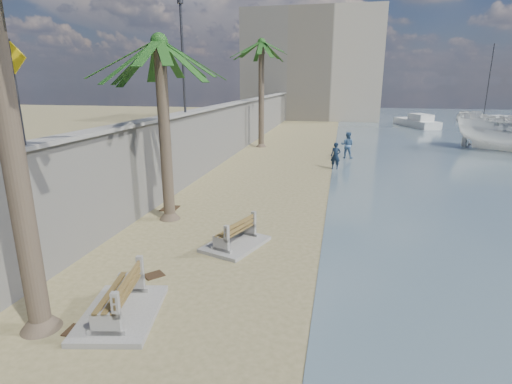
{
  "coord_description": "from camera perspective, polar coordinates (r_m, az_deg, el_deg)",
  "views": [
    {
      "loc": [
        2.41,
        -6.65,
        5.11
      ],
      "look_at": [
        -0.5,
        7.0,
        1.2
      ],
      "focal_mm": 28.0,
      "sensor_mm": 36.0,
      "label": 1
    }
  ],
  "objects": [
    {
      "name": "end_building",
      "position": [
        58.84,
        8.11,
        17.33
      ],
      "size": [
        18.0,
        12.0,
        14.0
      ],
      "primitive_type": "cube",
      "color": "#B7AA93",
      "rests_on": "ground_plane"
    },
    {
      "name": "person_a",
      "position": [
        24.17,
        11.32,
        5.35
      ],
      "size": [
        0.73,
        0.56,
        1.84
      ],
      "primitive_type": "imported",
      "rotation": [
        0.0,
        0.0,
        -0.18
      ],
      "color": "#122033",
      "rests_on": "ground_plane"
    },
    {
      "name": "debris_b",
      "position": [
        9.66,
        -24.03,
        -17.66
      ],
      "size": [
        0.55,
        0.45,
        0.03
      ],
      "primitive_type": "cube",
      "rotation": [
        0.0,
        0.0,
        3.17
      ],
      "color": "#382616",
      "rests_on": "ground_plane"
    },
    {
      "name": "ground_plane",
      "position": [
        8.72,
        -6.83,
        -20.32
      ],
      "size": [
        140.0,
        140.0,
        0.0
      ],
      "primitive_type": "plane",
      "color": "#8E8157"
    },
    {
      "name": "wall_cap",
      "position": [
        27.76,
        -3.98,
        12.39
      ],
      "size": [
        0.8,
        70.0,
        0.12
      ],
      "primitive_type": "cube",
      "color": "gray",
      "rests_on": "seawall"
    },
    {
      "name": "yacht_far",
      "position": [
        49.97,
        21.88,
        9.07
      ],
      "size": [
        4.33,
        7.54,
        1.5
      ],
      "primitive_type": null,
      "rotation": [
        0.0,
        0.0,
        1.91
      ],
      "color": "silver",
      "rests_on": "bay_water"
    },
    {
      "name": "streetlight",
      "position": [
        20.16,
        -10.49,
        19.77
      ],
      "size": [
        0.28,
        0.28,
        5.12
      ],
      "color": "#2D2D33",
      "rests_on": "wall_cap"
    },
    {
      "name": "pedestrian_sign",
      "position": [
        11.01,
        -31.24,
        13.72
      ],
      "size": [
        0.78,
        0.07,
        2.4
      ],
      "color": "#2D2D33",
      "rests_on": "wall_cap"
    },
    {
      "name": "debris_c",
      "position": [
        16.87,
        -12.21,
        -2.29
      ],
      "size": [
        0.67,
        0.82,
        0.03
      ],
      "primitive_type": "cube",
      "rotation": [
        0.0,
        0.0,
        1.63
      ],
      "color": "#382616",
      "rests_on": "ground_plane"
    },
    {
      "name": "palm_mid",
      "position": [
        14.86,
        -13.66,
        19.87
      ],
      "size": [
        5.0,
        5.0,
        7.29
      ],
      "color": "brown",
      "rests_on": "ground_plane"
    },
    {
      "name": "debris_d",
      "position": [
        11.39,
        -14.37,
        -11.43
      ],
      "size": [
        0.63,
        0.64,
        0.03
      ],
      "primitive_type": "cube",
      "rotation": [
        0.0,
        0.0,
        0.85
      ],
      "color": "#382616",
      "rests_on": "ground_plane"
    },
    {
      "name": "bench_near",
      "position": [
        9.66,
        -18.87,
        -14.27
      ],
      "size": [
        2.02,
        2.59,
        0.97
      ],
      "color": "gray",
      "rests_on": "ground_plane"
    },
    {
      "name": "palm_back",
      "position": [
        31.78,
        0.8,
        20.39
      ],
      "size": [
        5.0,
        5.0,
        8.77
      ],
      "color": "brown",
      "rests_on": "ground_plane"
    },
    {
      "name": "sailboat_west",
      "position": [
        61.93,
        29.72,
        9.19
      ],
      "size": [
        7.01,
        4.51,
        9.76
      ],
      "color": "silver",
      "rests_on": "bay_water"
    },
    {
      "name": "bench_far",
      "position": [
        12.77,
        -2.96,
        -6.08
      ],
      "size": [
        2.06,
        2.47,
        0.88
      ],
      "color": "gray",
      "rests_on": "ground_plane"
    },
    {
      "name": "seawall",
      "position": [
        27.92,
        -3.91,
        8.7
      ],
      "size": [
        0.45,
        70.0,
        3.5
      ],
      "primitive_type": "cube",
      "color": "gray",
      "rests_on": "ground_plane"
    },
    {
      "name": "person_b",
      "position": [
        27.92,
        12.92,
        6.75
      ],
      "size": [
        1.08,
        0.91,
        1.97
      ],
      "primitive_type": "imported",
      "rotation": [
        0.0,
        0.0,
        2.94
      ],
      "color": "#486B95",
      "rests_on": "ground_plane"
    }
  ]
}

